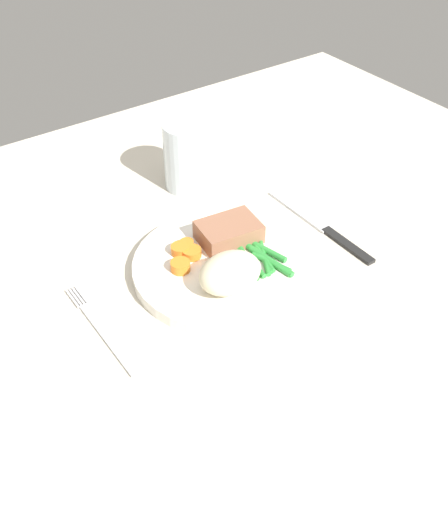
% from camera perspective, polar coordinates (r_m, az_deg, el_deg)
% --- Properties ---
extents(dining_table, '(1.20, 0.90, 0.02)m').
position_cam_1_polar(dining_table, '(0.82, -0.64, -0.37)').
color(dining_table, beige).
rests_on(dining_table, ground).
extents(dinner_plate, '(0.23, 0.23, 0.02)m').
position_cam_1_polar(dinner_plate, '(0.78, 0.00, -1.02)').
color(dinner_plate, white).
rests_on(dinner_plate, dining_table).
extents(meat_portion, '(0.09, 0.07, 0.03)m').
position_cam_1_polar(meat_portion, '(0.80, 0.32, 2.38)').
color(meat_portion, '#936047').
rests_on(meat_portion, dinner_plate).
extents(mashed_potatoes, '(0.08, 0.06, 0.05)m').
position_cam_1_polar(mashed_potatoes, '(0.72, 0.56, -1.58)').
color(mashed_potatoes, beige).
rests_on(mashed_potatoes, dinner_plate).
extents(carrot_slices, '(0.05, 0.06, 0.01)m').
position_cam_1_polar(carrot_slices, '(0.78, -3.73, 0.11)').
color(carrot_slices, orange).
rests_on(carrot_slices, dinner_plate).
extents(green_beans, '(0.06, 0.10, 0.01)m').
position_cam_1_polar(green_beans, '(0.78, 3.57, -0.18)').
color(green_beans, '#2D8C38').
rests_on(green_beans, dinner_plate).
extents(fork, '(0.01, 0.17, 0.00)m').
position_cam_1_polar(fork, '(0.72, -11.46, -6.73)').
color(fork, silver).
rests_on(fork, dining_table).
extents(knife, '(0.02, 0.20, 0.01)m').
position_cam_1_polar(knife, '(0.87, 9.14, 2.73)').
color(knife, black).
rests_on(knife, dining_table).
extents(water_glass, '(0.08, 0.08, 0.10)m').
position_cam_1_polar(water_glass, '(0.93, -3.18, 9.04)').
color(water_glass, silver).
rests_on(water_glass, dining_table).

